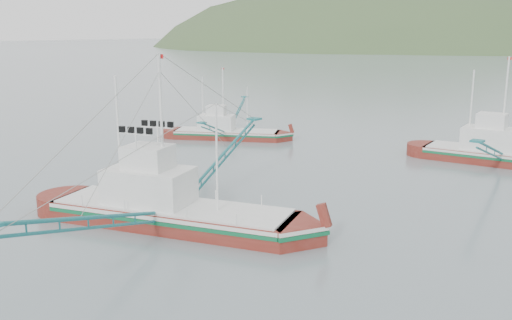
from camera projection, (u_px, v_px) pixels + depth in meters
The scene contains 5 objects.
ground at pixel (203, 220), 39.81m from camera, with size 1200.00×1200.00×0.00m, color slate.
main_boat at pixel (169, 191), 38.17m from camera, with size 17.52×29.92×12.42m.
bg_boat_right at pixel (503, 148), 55.92m from camera, with size 15.73×27.86×11.30m.
bg_boat_left at pixel (226, 123), 68.84m from camera, with size 14.33×21.36×9.27m.
headland_left at pixel (358, 47), 424.26m from camera, with size 448.00×308.00×210.00m, color #374F29.
Camera 1 is at (26.23, -27.55, 12.99)m, focal length 40.00 mm.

